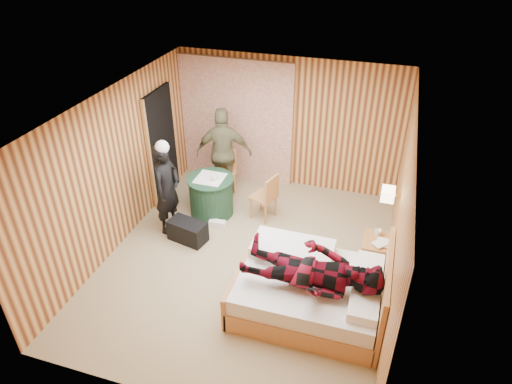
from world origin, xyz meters
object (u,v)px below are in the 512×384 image
(round_table, at_px, (211,196))
(woman_standing, at_px, (167,189))
(chair_far, at_px, (224,170))
(bed, at_px, (311,289))
(duffel_bag, at_px, (188,231))
(chair_near, at_px, (267,194))
(nightstand, at_px, (374,253))
(wall_lamp, at_px, (388,194))
(man_at_table, at_px, (224,153))
(man_on_bed, at_px, (312,263))

(round_table, xyz_separation_m, woman_standing, (-0.49, -0.63, 0.42))
(chair_far, bearing_deg, bed, -50.56)
(chair_far, bearing_deg, round_table, -92.46)
(duffel_bag, distance_m, woman_standing, 0.76)
(round_table, height_order, chair_near, chair_near)
(nightstand, relative_size, woman_standing, 0.34)
(wall_lamp, height_order, bed, wall_lamp)
(bed, relative_size, chair_far, 2.11)
(woman_standing, height_order, man_at_table, man_at_table)
(bed, distance_m, man_on_bed, 0.69)
(chair_near, relative_size, man_on_bed, 0.48)
(nightstand, xyz_separation_m, man_on_bed, (-0.73, -1.29, 0.68))
(chair_far, bearing_deg, duffel_bag, -95.78)
(bed, xyz_separation_m, chair_near, (-1.14, 1.83, 0.20))
(chair_far, distance_m, man_on_bed, 3.38)
(nightstand, xyz_separation_m, man_at_table, (-2.88, 1.31, 0.59))
(wall_lamp, height_order, man_at_table, man_at_table)
(chair_far, xyz_separation_m, duffel_bag, (-0.08, -1.50, -0.36))
(bed, distance_m, chair_far, 3.18)
(round_table, relative_size, duffel_bag, 1.32)
(bed, relative_size, man_at_table, 1.14)
(wall_lamp, xyz_separation_m, chair_near, (-1.94, 0.72, -0.80))
(nightstand, bearing_deg, woman_standing, -179.94)
(nightstand, bearing_deg, wall_lamp, 43.50)
(chair_near, height_order, man_at_table, man_at_table)
(chair_far, distance_m, man_at_table, 0.32)
(chair_near, relative_size, duffel_bag, 1.38)
(duffel_bag, bearing_deg, chair_far, 99.49)
(chair_near, height_order, woman_standing, woman_standing)
(nightstand, bearing_deg, man_on_bed, -119.53)
(duffel_bag, xyz_separation_m, woman_standing, (-0.41, 0.21, 0.61))
(man_on_bed, bearing_deg, duffel_bag, 154.26)
(man_on_bed, bearing_deg, nightstand, 60.47)
(man_at_table, relative_size, man_on_bed, 0.97)
(bed, xyz_separation_m, duffel_bag, (-2.21, 0.85, -0.13))
(bed, relative_size, round_table, 2.40)
(man_on_bed, bearing_deg, bed, 95.58)
(wall_lamp, distance_m, man_on_bed, 1.58)
(round_table, height_order, chair_far, chair_far)
(chair_near, bearing_deg, duffel_bag, -28.90)
(duffel_bag, bearing_deg, woman_standing, 165.14)
(woman_standing, bearing_deg, chair_far, -14.75)
(chair_near, distance_m, man_at_table, 1.18)
(nightstand, relative_size, man_at_table, 0.31)
(woman_standing, xyz_separation_m, man_at_table, (0.49, 1.32, 0.08))
(man_at_table, bearing_deg, wall_lamp, 141.53)
(round_table, distance_m, chair_near, 1.00)
(nightstand, xyz_separation_m, round_table, (-2.88, 0.63, 0.09))
(woman_standing, relative_size, man_on_bed, 0.89)
(chair_far, relative_size, woman_standing, 0.59)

